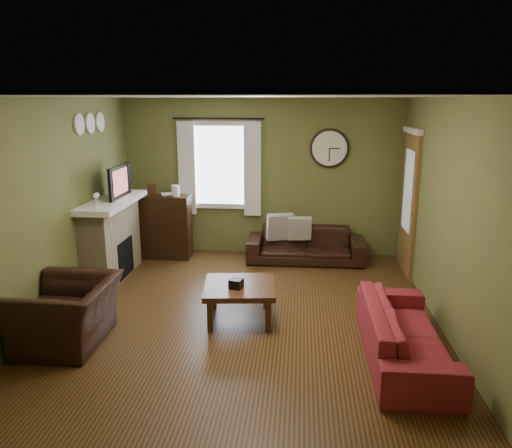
# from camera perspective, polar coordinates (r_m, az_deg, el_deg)

# --- Properties ---
(floor) EXTENTS (4.60, 5.20, 0.00)m
(floor) POSITION_cam_1_polar(r_m,az_deg,el_deg) (6.24, -1.27, -10.27)
(floor) COLOR #452C14
(floor) RESTS_ON ground
(ceiling) EXTENTS (4.60, 5.20, 0.00)m
(ceiling) POSITION_cam_1_polar(r_m,az_deg,el_deg) (5.69, -1.41, 14.34)
(ceiling) COLOR white
(ceiling) RESTS_ON ground
(wall_left) EXTENTS (0.00, 5.20, 2.60)m
(wall_left) POSITION_cam_1_polar(r_m,az_deg,el_deg) (6.50, -21.92, 1.75)
(wall_left) COLOR brown
(wall_left) RESTS_ON ground
(wall_right) EXTENTS (0.00, 5.20, 2.60)m
(wall_right) POSITION_cam_1_polar(r_m,az_deg,el_deg) (6.02, 20.96, 0.92)
(wall_right) COLOR brown
(wall_right) RESTS_ON ground
(wall_back) EXTENTS (4.60, 0.00, 2.60)m
(wall_back) POSITION_cam_1_polar(r_m,az_deg,el_deg) (8.37, 0.69, 5.33)
(wall_back) COLOR brown
(wall_back) RESTS_ON ground
(wall_front) EXTENTS (4.60, 0.00, 2.60)m
(wall_front) POSITION_cam_1_polar(r_m,az_deg,el_deg) (3.37, -6.40, -8.24)
(wall_front) COLOR brown
(wall_front) RESTS_ON ground
(fireplace) EXTENTS (0.40, 1.40, 1.10)m
(fireplace) POSITION_cam_1_polar(r_m,az_deg,el_deg) (7.61, -16.21, -1.91)
(fireplace) COLOR tan
(fireplace) RESTS_ON floor
(firebox) EXTENTS (0.04, 0.60, 0.55)m
(firebox) POSITION_cam_1_polar(r_m,az_deg,el_deg) (7.62, -14.74, -3.77)
(firebox) COLOR black
(firebox) RESTS_ON fireplace
(mantel) EXTENTS (0.58, 1.60, 0.08)m
(mantel) POSITION_cam_1_polar(r_m,az_deg,el_deg) (7.46, -16.30, 2.44)
(mantel) COLOR white
(mantel) RESTS_ON fireplace
(tv) EXTENTS (0.08, 0.60, 0.35)m
(tv) POSITION_cam_1_polar(r_m,az_deg,el_deg) (7.56, -15.86, 4.26)
(tv) COLOR black
(tv) RESTS_ON mantel
(tv_screen) EXTENTS (0.02, 0.62, 0.36)m
(tv_screen) POSITION_cam_1_polar(r_m,az_deg,el_deg) (7.52, -15.32, 4.68)
(tv_screen) COLOR #994C3F
(tv_screen) RESTS_ON mantel
(medallion_left) EXTENTS (0.28, 0.28, 0.03)m
(medallion_left) POSITION_cam_1_polar(r_m,az_deg,el_deg) (7.09, -19.56, 10.67)
(medallion_left) COLOR white
(medallion_left) RESTS_ON wall_left
(medallion_mid) EXTENTS (0.28, 0.28, 0.03)m
(medallion_mid) POSITION_cam_1_polar(r_m,az_deg,el_deg) (7.41, -18.44, 10.87)
(medallion_mid) COLOR white
(medallion_mid) RESTS_ON wall_left
(medallion_right) EXTENTS (0.28, 0.28, 0.03)m
(medallion_right) POSITION_cam_1_polar(r_m,az_deg,el_deg) (7.73, -17.40, 11.06)
(medallion_right) COLOR white
(medallion_right) RESTS_ON wall_left
(window_pane) EXTENTS (1.00, 0.02, 1.30)m
(window_pane) POSITION_cam_1_polar(r_m,az_deg,el_deg) (8.41, -4.11, 6.71)
(window_pane) COLOR silver
(window_pane) RESTS_ON wall_back
(curtain_rod) EXTENTS (0.03, 0.03, 1.50)m
(curtain_rod) POSITION_cam_1_polar(r_m,az_deg,el_deg) (8.25, -4.32, 11.94)
(curtain_rod) COLOR black
(curtain_rod) RESTS_ON wall_back
(curtain_left) EXTENTS (0.28, 0.04, 1.55)m
(curtain_left) POSITION_cam_1_polar(r_m,az_deg,el_deg) (8.43, -7.93, 6.29)
(curtain_left) COLOR silver
(curtain_left) RESTS_ON wall_back
(curtain_right) EXTENTS (0.28, 0.04, 1.55)m
(curtain_right) POSITION_cam_1_polar(r_m,az_deg,el_deg) (8.25, -0.42, 6.25)
(curtain_right) COLOR silver
(curtain_right) RESTS_ON wall_back
(wall_clock) EXTENTS (0.64, 0.06, 0.64)m
(wall_clock) POSITION_cam_1_polar(r_m,az_deg,el_deg) (8.25, 8.40, 8.55)
(wall_clock) COLOR white
(wall_clock) RESTS_ON wall_back
(door) EXTENTS (0.05, 0.90, 2.10)m
(door) POSITION_cam_1_polar(r_m,az_deg,el_deg) (7.82, 17.05, 2.23)
(door) COLOR brown
(door) RESTS_ON floor
(bookshelf) EXTENTS (0.88, 0.37, 1.04)m
(bookshelf) POSITION_cam_1_polar(r_m,az_deg,el_deg) (8.39, -10.48, -0.32)
(bookshelf) COLOR black
(bookshelf) RESTS_ON floor
(book) EXTENTS (0.25, 0.29, 0.02)m
(book) POSITION_cam_1_polar(r_m,az_deg,el_deg) (8.34, -10.74, 2.69)
(book) COLOR #442514
(book) RESTS_ON bookshelf
(sofa_brown) EXTENTS (1.88, 0.74, 0.55)m
(sofa_brown) POSITION_cam_1_polar(r_m,az_deg,el_deg) (8.15, 5.66, -2.38)
(sofa_brown) COLOR black
(sofa_brown) RESTS_ON floor
(pillow_left) EXTENTS (0.38, 0.15, 0.37)m
(pillow_left) POSITION_cam_1_polar(r_m,az_deg,el_deg) (8.07, 5.00, -0.50)
(pillow_left) COLOR #9B948F
(pillow_left) RESTS_ON sofa_brown
(pillow_right) EXTENTS (0.45, 0.26, 0.43)m
(pillow_right) POSITION_cam_1_polar(r_m,az_deg,el_deg) (8.15, 2.78, -0.32)
(pillow_right) COLOR #9B948F
(pillow_right) RESTS_ON sofa_brown
(sofa_red) EXTENTS (0.75, 1.92, 0.56)m
(sofa_red) POSITION_cam_1_polar(r_m,az_deg,el_deg) (5.37, 16.59, -11.84)
(sofa_red) COLOR maroon
(sofa_red) RESTS_ON floor
(armchair) EXTENTS (0.94, 1.07, 0.69)m
(armchair) POSITION_cam_1_polar(r_m,az_deg,el_deg) (5.79, -20.72, -9.54)
(armchair) COLOR black
(armchair) RESTS_ON floor
(coffee_table) EXTENTS (0.91, 0.91, 0.44)m
(coffee_table) POSITION_cam_1_polar(r_m,az_deg,el_deg) (6.03, -1.90, -8.90)
(coffee_table) COLOR #442514
(coffee_table) RESTS_ON floor
(tissue_box) EXTENTS (0.17, 0.17, 0.11)m
(tissue_box) POSITION_cam_1_polar(r_m,az_deg,el_deg) (5.87, -2.27, -7.67)
(tissue_box) COLOR black
(tissue_box) RESTS_ON coffee_table
(wine_glass_a) EXTENTS (0.06, 0.06, 0.18)m
(wine_glass_a) POSITION_cam_1_polar(r_m,az_deg,el_deg) (6.93, -17.85, 2.58)
(wine_glass_a) COLOR white
(wine_glass_a) RESTS_ON mantel
(wine_glass_b) EXTENTS (0.06, 0.06, 0.18)m
(wine_glass_b) POSITION_cam_1_polar(r_m,az_deg,el_deg) (6.98, -17.67, 2.67)
(wine_glass_b) COLOR white
(wine_glass_b) RESTS_ON mantel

